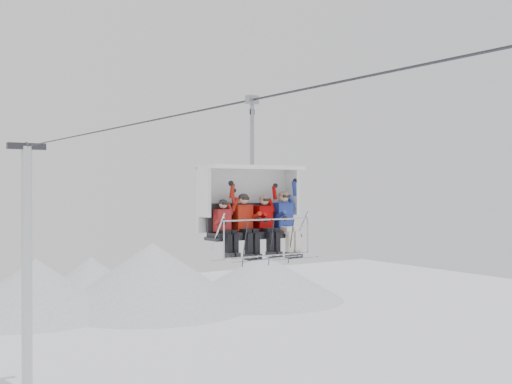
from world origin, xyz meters
TOP-DOWN VIEW (x-y plane):
  - lift_tower_right at (0.00, 22.00)m, footprint 2.00×1.80m
  - haul_cable at (0.00, 0.00)m, footprint 0.06×50.00m
  - chairlift_carrier at (0.00, 0.31)m, footprint 2.71×1.17m
  - skier_far_left at (-0.91, -0.01)m, footprint 0.37×1.69m
  - skier_center_left at (-0.32, 0.00)m, footprint 0.44×1.69m
  - skier_center_right at (0.30, -0.00)m, footprint 0.41×1.69m
  - skier_far_right at (0.91, 0.01)m, footprint 0.46×1.69m

SIDE VIEW (x-z plane):
  - lift_tower_right at x=0.00m, z-range -0.96..12.52m
  - skier_far_left at x=-0.91m, z-range 9.42..10.93m
  - skier_center_right at x=0.30m, z-range 9.39..11.04m
  - skier_center_left at x=-0.32m, z-range 9.38..11.09m
  - skier_far_right at x=0.91m, z-range 9.36..11.16m
  - chairlift_carrier at x=0.00m, z-range 8.75..12.74m
  - haul_cable at x=0.00m, z-range 13.27..13.33m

